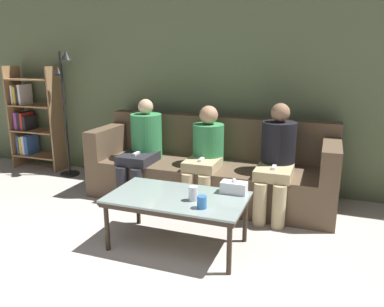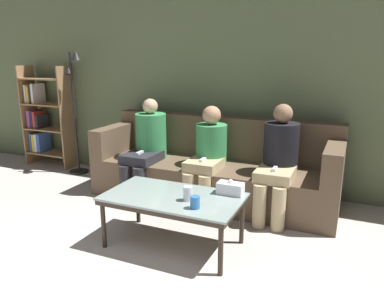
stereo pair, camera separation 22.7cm
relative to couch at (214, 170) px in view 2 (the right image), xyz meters
The scene contains 11 objects.
wall_back 1.09m from the couch, 90.00° to the left, with size 12.00×0.06×2.60m.
couch is the anchor object (origin of this frame).
coffee_table 1.21m from the couch, 86.27° to the right, with size 1.16×0.65×0.46m.
cup_near_left 1.29m from the couch, 79.25° to the right, with size 0.08×0.08×0.12m.
cup_near_right 1.43m from the couch, 75.58° to the right, with size 0.08×0.08×0.10m.
tissue_box 1.11m from the couch, 62.48° to the right, with size 0.22×0.12×0.13m.
bookshelf 2.84m from the couch, behind, with size 0.77×0.32×1.46m.
standing_lamp 2.18m from the couch, behind, with size 0.31×0.26×1.66m.
seated_person_left_end 0.83m from the couch, 164.50° to the right, with size 0.36×0.68×1.12m.
seated_person_mid_left 0.33m from the couch, 90.00° to the right, with size 0.34×0.64×1.08m.
seated_person_mid_right 0.84m from the couch, 15.66° to the right, with size 0.35×0.68×1.14m.
Camera 2 is at (1.42, -0.80, 1.61)m, focal length 35.00 mm.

